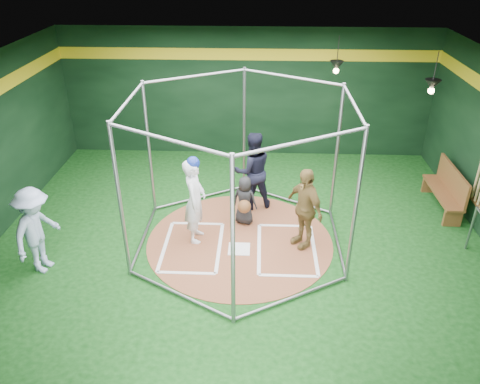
{
  "coord_description": "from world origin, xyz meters",
  "views": [
    {
      "loc": [
        0.35,
        -7.94,
        5.52
      ],
      "look_at": [
        0.0,
        0.1,
        1.1
      ],
      "focal_mm": 35.0,
      "sensor_mm": 36.0,
      "label": 1
    }
  ],
  "objects_px": {
    "umpire": "(252,171)",
    "dugout_bench": "(447,188)",
    "batter_figure": "(195,200)",
    "visitor_leopard": "(304,208)"
  },
  "relations": [
    {
      "from": "batter_figure",
      "to": "umpire",
      "type": "height_order",
      "value": "batter_figure"
    },
    {
      "from": "umpire",
      "to": "dugout_bench",
      "type": "xyz_separation_m",
      "value": [
        4.41,
        0.12,
        -0.4
      ]
    },
    {
      "from": "dugout_bench",
      "to": "umpire",
      "type": "bearing_deg",
      "value": -178.46
    },
    {
      "from": "batter_figure",
      "to": "umpire",
      "type": "relative_size",
      "value": 1.02
    },
    {
      "from": "umpire",
      "to": "dugout_bench",
      "type": "bearing_deg",
      "value": 165.17
    },
    {
      "from": "visitor_leopard",
      "to": "dugout_bench",
      "type": "relative_size",
      "value": 0.98
    },
    {
      "from": "batter_figure",
      "to": "dugout_bench",
      "type": "bearing_deg",
      "value": 15.11
    },
    {
      "from": "visitor_leopard",
      "to": "umpire",
      "type": "xyz_separation_m",
      "value": [
        -1.05,
        1.48,
        0.06
      ]
    },
    {
      "from": "visitor_leopard",
      "to": "batter_figure",
      "type": "bearing_deg",
      "value": -126.84
    },
    {
      "from": "umpire",
      "to": "dugout_bench",
      "type": "distance_m",
      "value": 4.43
    }
  ]
}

